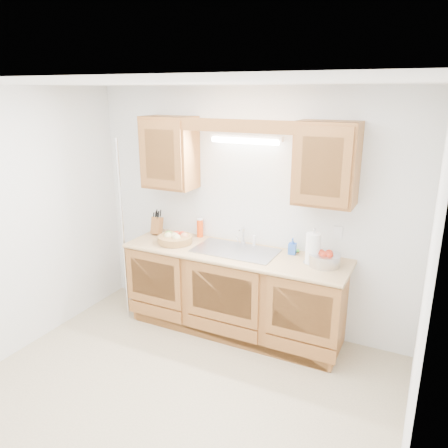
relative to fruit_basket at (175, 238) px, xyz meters
The scene contains 17 objects.
room 1.37m from the fruit_basket, 59.45° to the right, with size 3.52×3.50×2.50m.
base_cabinets 0.85m from the fruit_basket, ahead, with size 2.20×0.60×0.86m, color #A0632F.
countertop 0.68m from the fruit_basket, ahead, with size 2.30×0.63×0.04m, color tan.
upper_cabinet_left 0.91m from the fruit_basket, 129.25° to the left, with size 0.55×0.33×0.75m, color #A0632F.
upper_cabinet_right 1.75m from the fruit_basket, ahead, with size 0.55×0.33×0.75m, color #A0632F.
valance 1.37m from the fruit_basket, ahead, with size 2.20×0.05×0.12m, color #A0632F.
fluorescent_fixture 1.28m from the fruit_basket, 21.52° to the left, with size 0.76×0.08×0.08m.
sink 0.69m from the fruit_basket, ahead, with size 0.84×0.46×0.36m.
wire_shelf_pole 0.57m from the fruit_basket, 157.65° to the right, with size 0.03×0.03×2.00m, color silver.
outlet_plate 1.68m from the fruit_basket, 11.88° to the left, with size 0.08×0.01×0.12m, color white.
fruit_basket is the anchor object (origin of this frame).
knife_block 0.40m from the fruit_basket, 153.73° to the left, with size 0.11×0.17×0.28m.
orange_canister 0.33m from the fruit_basket, 64.52° to the left, with size 0.08×0.08×0.21m.
soap_bottle 1.24m from the fruit_basket, 10.58° to the left, with size 0.07×0.08×0.16m, color blue.
sponge 1.25m from the fruit_basket, 13.41° to the left, with size 0.12×0.10×0.02m.
paper_towel 1.47m from the fruit_basket, ahead, with size 0.17×0.17×0.35m.
apple_bowl 1.58m from the fruit_basket, ahead, with size 0.38×0.38×0.15m.
Camera 1 is at (1.72, -2.56, 2.46)m, focal length 35.00 mm.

